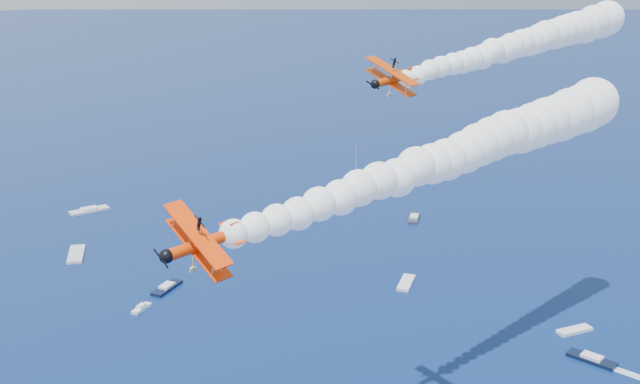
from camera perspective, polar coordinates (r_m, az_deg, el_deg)
biplane_lead at (r=109.75m, az=5.43°, el=8.35°), size 9.52×11.46×8.76m
biplane_trail at (r=67.06m, az=-8.84°, el=-3.86°), size 8.84×10.78×8.91m
smoke_trail_lead at (r=134.33m, az=14.73°, el=10.63°), size 64.74×23.51×11.51m
smoke_trail_trail at (r=85.72m, az=9.51°, el=2.63°), size 64.42×17.11×11.51m
spectator_boats at (r=192.79m, az=-18.19°, el=-6.88°), size 204.54×183.95×0.70m
boat_wakes at (r=169.47m, az=-9.54°, el=-9.84°), size 147.89×196.36×0.04m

